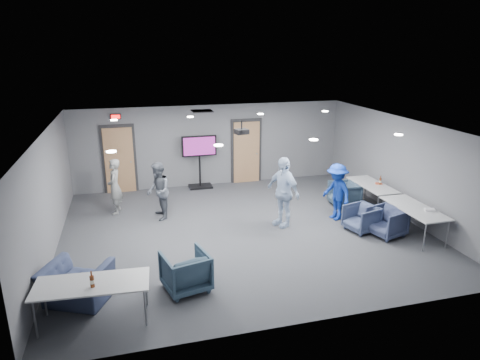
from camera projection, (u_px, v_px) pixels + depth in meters
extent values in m
plane|color=#323439|center=(243.00, 230.00, 11.00)|extent=(9.00, 9.00, 0.00)
plane|color=white|center=(243.00, 126.00, 10.19)|extent=(9.00, 9.00, 0.00)
cube|color=slate|center=(212.00, 145.00, 14.28)|extent=(9.00, 0.02, 2.70)
cube|color=slate|center=(309.00, 252.00, 6.91)|extent=(9.00, 0.02, 2.70)
cube|color=slate|center=(48.00, 196.00, 9.48)|extent=(0.02, 8.00, 2.70)
cube|color=slate|center=(401.00, 167.00, 11.70)|extent=(0.02, 8.00, 2.70)
cube|color=black|center=(119.00, 159.00, 13.59)|extent=(1.06, 0.06, 2.24)
cube|color=#AA7A52|center=(119.00, 161.00, 13.56)|extent=(0.90, 0.05, 2.10)
cylinder|color=gray|center=(131.00, 162.00, 13.62)|extent=(0.04, 0.10, 0.04)
cube|color=black|center=(246.00, 151.00, 14.63)|extent=(1.06, 0.06, 2.24)
cube|color=#AA7A52|center=(247.00, 152.00, 14.60)|extent=(0.90, 0.05, 2.10)
cylinder|color=gray|center=(257.00, 154.00, 14.66)|extent=(0.04, 0.10, 0.04)
cube|color=black|center=(116.00, 117.00, 13.15)|extent=(0.32, 0.06, 0.16)
cube|color=#FF0C0C|center=(116.00, 117.00, 13.12)|extent=(0.26, 0.02, 0.11)
cube|color=black|center=(202.00, 111.00, 12.65)|extent=(0.60, 0.60, 0.03)
cylinder|color=white|center=(111.00, 152.00, 7.79)|extent=(0.18, 0.18, 0.02)
cylinder|color=white|center=(114.00, 120.00, 11.11)|extent=(0.18, 0.18, 0.02)
cylinder|color=white|center=(218.00, 145.00, 8.29)|extent=(0.18, 0.18, 0.02)
cylinder|color=white|center=(190.00, 117.00, 11.60)|extent=(0.18, 0.18, 0.02)
cylinder|color=white|center=(314.00, 140.00, 8.78)|extent=(0.18, 0.18, 0.02)
cylinder|color=white|center=(261.00, 114.00, 12.10)|extent=(0.18, 0.18, 0.02)
cylinder|color=white|center=(399.00, 135.00, 9.27)|extent=(0.18, 0.18, 0.02)
cylinder|color=white|center=(325.00, 111.00, 12.59)|extent=(0.18, 0.18, 0.02)
imported|color=gray|center=(115.00, 187.00, 11.90)|extent=(0.45, 0.62, 1.57)
imported|color=#4F545E|center=(158.00, 191.00, 11.51)|extent=(0.64, 0.80, 1.58)
imported|color=silver|center=(283.00, 192.00, 11.04)|extent=(0.85, 1.17, 1.85)
imported|color=navy|center=(337.00, 192.00, 11.49)|extent=(0.76, 1.10, 1.55)
imported|color=#324457|center=(344.00, 194.00, 12.58)|extent=(0.82, 0.80, 0.72)
imported|color=#384361|center=(361.00, 218.00, 10.87)|extent=(0.89, 0.88, 0.67)
imported|color=#333B59|center=(386.00, 222.00, 10.59)|extent=(0.98, 0.96, 0.72)
imported|color=#34495A|center=(186.00, 271.00, 8.22)|extent=(0.99, 1.01, 0.77)
imported|color=#363F5D|center=(77.00, 284.00, 7.82)|extent=(1.43, 1.36, 0.73)
cube|color=#BABDBF|center=(372.00, 185.00, 12.27)|extent=(0.73, 1.74, 0.03)
cylinder|color=gray|center=(349.00, 189.00, 13.04)|extent=(0.04, 0.04, 0.70)
cylinder|color=gray|center=(378.00, 207.00, 11.58)|extent=(0.04, 0.04, 0.70)
cylinder|color=gray|center=(365.00, 188.00, 13.18)|extent=(0.04, 0.04, 0.70)
cylinder|color=gray|center=(396.00, 205.00, 11.72)|extent=(0.04, 0.04, 0.70)
cube|color=#BABDBF|center=(414.00, 208.00, 10.52)|extent=(0.78, 1.87, 0.03)
cylinder|color=gray|center=(382.00, 211.00, 11.33)|extent=(0.04, 0.04, 0.70)
cylinder|color=gray|center=(424.00, 237.00, 9.76)|extent=(0.04, 0.04, 0.70)
cylinder|color=gray|center=(403.00, 209.00, 11.49)|extent=(0.04, 0.04, 0.70)
cylinder|color=gray|center=(447.00, 234.00, 9.91)|extent=(0.04, 0.04, 0.70)
cube|color=#BABDBF|center=(92.00, 284.00, 7.16)|extent=(1.94, 0.93, 0.03)
cylinder|color=gray|center=(146.00, 288.00, 7.72)|extent=(0.04, 0.04, 0.70)
cylinder|color=gray|center=(44.00, 298.00, 7.41)|extent=(0.04, 0.04, 0.70)
cylinder|color=gray|center=(145.00, 308.00, 7.13)|extent=(0.04, 0.04, 0.70)
cylinder|color=gray|center=(35.00, 320.00, 6.83)|extent=(0.04, 0.04, 0.70)
cylinder|color=#5F2A10|center=(92.00, 282.00, 7.02)|extent=(0.07, 0.07, 0.20)
cylinder|color=#5F2A10|center=(91.00, 274.00, 6.97)|extent=(0.03, 0.03, 0.09)
cylinder|color=beige|center=(92.00, 282.00, 7.02)|extent=(0.08, 0.08, 0.07)
cylinder|color=#5F2A10|center=(380.00, 182.00, 12.22)|extent=(0.07, 0.07, 0.18)
cylinder|color=#5F2A10|center=(381.00, 177.00, 12.18)|extent=(0.02, 0.02, 0.08)
cylinder|color=beige|center=(380.00, 182.00, 12.22)|extent=(0.07, 0.07, 0.06)
cube|color=#B94A2E|center=(379.00, 183.00, 12.28)|extent=(0.21, 0.17, 0.04)
cube|color=silver|center=(430.00, 210.00, 10.29)|extent=(0.27, 0.24, 0.05)
cube|color=black|center=(200.00, 186.00, 14.33)|extent=(0.76, 0.54, 0.06)
cylinder|color=black|center=(200.00, 167.00, 14.13)|extent=(0.06, 0.06, 1.31)
cube|color=black|center=(199.00, 146.00, 13.91)|extent=(1.14, 0.07, 0.68)
cube|color=#7D1B73|center=(199.00, 146.00, 13.87)|extent=(1.04, 0.01, 0.59)
cylinder|color=black|center=(242.00, 125.00, 11.05)|extent=(0.04, 0.04, 0.22)
cube|color=black|center=(242.00, 132.00, 11.10)|extent=(0.37, 0.33, 0.13)
cylinder|color=black|center=(243.00, 133.00, 10.97)|extent=(0.08, 0.06, 0.08)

